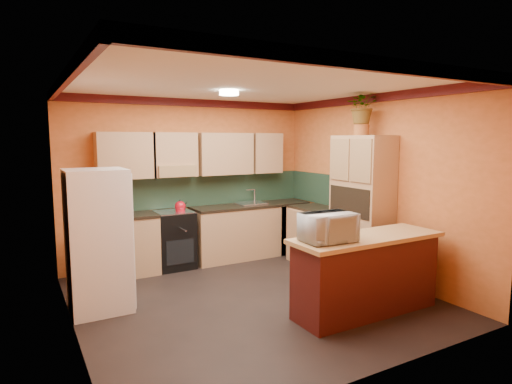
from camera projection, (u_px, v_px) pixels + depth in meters
room_shell at (242, 136)px, 5.52m from camera, size 4.24×4.24×2.72m
base_cabinets_back at (210, 236)px, 7.12m from camera, size 3.65×0.60×0.88m
countertop_back at (210, 209)px, 7.07m from camera, size 3.65×0.62×0.04m
stove at (174, 240)px, 6.82m from camera, size 0.58×0.58×0.91m
kettle at (180, 206)px, 6.76m from camera, size 0.17×0.17×0.18m
sink at (251, 203)px, 7.44m from camera, size 0.48×0.40×0.03m
base_cabinets_right at (316, 235)px, 7.20m from camera, size 0.60×0.80×0.88m
countertop_right at (317, 208)px, 7.14m from camera, size 0.62×0.80×0.04m
fridge at (98, 240)px, 5.07m from camera, size 0.68×0.66×1.70m
pantry at (362, 207)px, 6.28m from camera, size 0.48×0.90×2.10m
fern_pot at (361, 130)px, 6.19m from camera, size 0.22×0.22×0.16m
fern at (362, 106)px, 6.14m from camera, size 0.52×0.46×0.52m
breakfast_bar at (366, 276)px, 5.03m from camera, size 1.80×0.55×0.88m
bar_top at (367, 238)px, 4.98m from camera, size 1.90×0.65×0.05m
microwave at (328, 227)px, 4.67m from camera, size 0.59×0.41×0.32m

